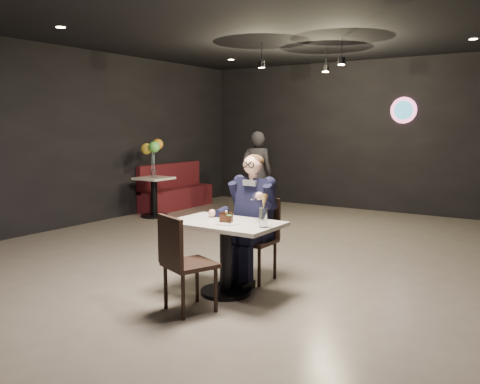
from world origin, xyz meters
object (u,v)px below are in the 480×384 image
Objects in this scene: balloon_vase at (154,173)px; booth_bench at (177,186)px; sundae_glass at (263,218)px; side_table at (154,197)px; chair_near at (190,262)px; seated_man at (254,216)px; passerby at (257,173)px; main_table at (226,258)px; chair_far at (254,240)px.

booth_bench is at bearing 106.70° from balloon_vase.
sundae_glass is 5.05m from side_table.
booth_bench is (-3.95, 4.45, 0.00)m from chair_near.
seated_man is 0.90× the size of passerby.
main_table is 0.65m from seated_man.
balloon_vase is at bearing 0.00° from side_table.
main_table reaches higher than side_table.
chair_far is at bearing 111.64° from chair_near.
main_table is at bearing -38.29° from side_table.
side_table is at bearing 10.99° from passerby.
chair_near is 0.64× the size of seated_man.
chair_far is at bearing 128.36° from sundae_glass.
chair_near is 1.25× the size of side_table.
balloon_vase is at bearing 147.44° from seated_man.
chair_near is at bearing -90.00° from chair_far.
chair_near reaches higher than side_table.
seated_man is at bearing -32.56° from balloon_vase.
sundae_glass is 4.94m from passerby.
booth_bench is at bearing 153.19° from chair_near.
chair_far is at bearing 90.00° from main_table.
main_table is 4.71m from passerby.
booth_bench is 12.43× the size of balloon_vase.
chair_far is 4.34m from balloon_vase.
main_table is 0.65m from sundae_glass.
chair_near is 5.21m from passerby.
side_table is at bearing -73.30° from booth_bench.
balloon_vase is at bearing 158.21° from chair_near.
chair_far is at bearing -32.56° from side_table.
booth_bench is 1.83m from passerby.
chair_near is 6.17× the size of balloon_vase.
side_table is (0.30, -1.00, -0.10)m from booth_bench.
side_table is 4.93× the size of balloon_vase.
sundae_glass reaches higher than side_table.
sundae_glass reaches higher than main_table.
booth_bench is at bearing 106.70° from side_table.
sundae_glass reaches higher than booth_bench.
side_table is (-3.65, 2.33, -0.35)m from seated_man.
booth_bench is at bearing 138.42° from sundae_glass.
side_table is 0.46m from balloon_vase.
balloon_vase is at bearing 10.99° from passerby.
booth_bench is at bearing 135.49° from main_table.
chair_far is 5.16m from booth_bench.
chair_far is 1.25× the size of side_table.
main_table is 7.38× the size of balloon_vase.
seated_man reaches higher than side_table.
balloon_vase reaches higher than main_table.
balloon_vase is at bearing 147.44° from chair_far.
chair_near is (0.00, -1.12, 0.00)m from chair_far.
balloon_vase is 1.95m from passerby.
seated_man is 5.17m from booth_bench.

